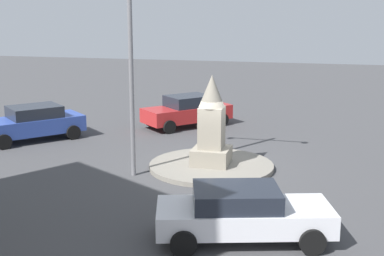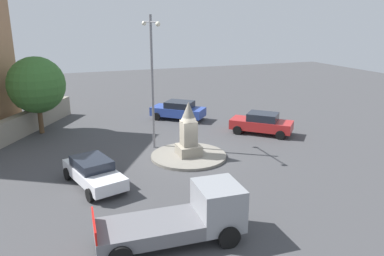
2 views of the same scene
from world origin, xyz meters
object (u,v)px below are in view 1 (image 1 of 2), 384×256
car_blue_waiting (33,122)px  monument (212,126)px  streetlamp (130,30)px  car_white_near_island (242,213)px  car_red_passing (187,111)px

car_blue_waiting → monument: bearing=165.5°
streetlamp → car_blue_waiting: (6.12, -3.71, -4.21)m
monument → car_white_near_island: (-2.05, 5.80, -0.87)m
car_white_near_island → car_red_passing: (4.70, -12.37, 0.07)m
streetlamp → car_white_near_island: (-4.50, 4.31, -4.27)m
car_white_near_island → car_red_passing: 13.23m
streetlamp → car_white_near_island: streetlamp is taller
monument → car_blue_waiting: bearing=-14.5°
car_blue_waiting → car_red_passing: (-5.92, -4.36, 0.00)m
car_white_near_island → car_red_passing: car_red_passing is taller
car_blue_waiting → car_red_passing: size_ratio=1.03×
monument → car_white_near_island: monument is taller
car_white_near_island → car_blue_waiting: (10.62, -8.02, 0.06)m
monument → streetlamp: 4.46m
monument → streetlamp: streetlamp is taller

